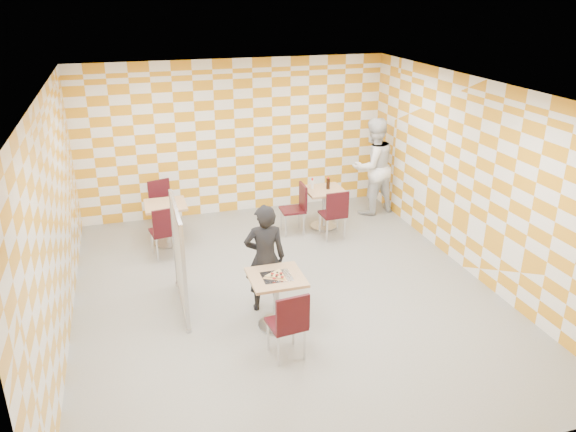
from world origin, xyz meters
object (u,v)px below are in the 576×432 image
at_px(chair_empty_far, 162,201).
at_px(sport_bottle, 312,184).
at_px(chair_main_front, 289,321).
at_px(chair_second_side, 297,205).
at_px(partition, 179,257).
at_px(man_dark, 265,258).
at_px(main_table, 276,292).
at_px(empty_table, 166,217).
at_px(chair_empty_near, 165,229).
at_px(man_white, 373,166).
at_px(chair_second_front, 335,211).
at_px(soda_bottle, 328,184).
at_px(second_table, 324,202).

relative_size(chair_empty_far, sport_bottle, 4.62).
height_order(chair_main_front, chair_second_side, same).
relative_size(partition, man_dark, 0.99).
distance_m(main_table, man_dark, 0.55).
bearing_deg(empty_table, chair_empty_near, -97.43).
relative_size(main_table, man_white, 0.39).
xyz_separation_m(chair_empty_near, partition, (0.07, -1.63, 0.25)).
height_order(chair_second_side, man_white, man_white).
bearing_deg(sport_bottle, man_dark, -120.91).
xyz_separation_m(main_table, chair_second_front, (1.73, 2.39, 0.04)).
bearing_deg(chair_second_front, partition, -151.40).
bearing_deg(partition, chair_second_front, 28.60).
distance_m(partition, sport_bottle, 3.52).
distance_m(empty_table, soda_bottle, 2.98).
relative_size(chair_second_front, partition, 0.60).
bearing_deg(man_white, soda_bottle, 9.24).
bearing_deg(chair_second_front, man_white, 41.37).
bearing_deg(chair_second_side, chair_empty_near, -169.99).
bearing_deg(chair_second_front, chair_second_side, 138.22).
height_order(chair_second_front, sport_bottle, sport_bottle).
height_order(partition, man_white, man_white).
xyz_separation_m(chair_second_front, man_dark, (-1.76, -1.92, 0.24)).
relative_size(chair_empty_near, partition, 0.60).
bearing_deg(partition, chair_empty_far, 90.20).
height_order(chair_empty_near, partition, partition).
xyz_separation_m(main_table, man_white, (2.90, 3.43, 0.45)).
bearing_deg(second_table, chair_empty_near, -169.96).
relative_size(man_white, sport_bottle, 9.57).
relative_size(chair_empty_near, man_dark, 0.59).
bearing_deg(chair_main_front, chair_second_front, 60.57).
distance_m(man_white, sport_bottle, 1.41).
xyz_separation_m(chair_second_front, sport_bottle, (-0.19, 0.70, 0.29)).
height_order(chair_second_side, man_dark, man_dark).
bearing_deg(chair_empty_near, chair_main_front, -69.83).
height_order(chair_second_front, partition, partition).
relative_size(second_table, soda_bottle, 3.26).
height_order(second_table, chair_main_front, chair_main_front).
bearing_deg(chair_main_front, second_table, 64.39).
distance_m(chair_main_front, partition, 1.94).
relative_size(chair_empty_near, chair_empty_far, 1.00).
bearing_deg(chair_empty_far, empty_table, -88.93).
bearing_deg(second_table, main_table, -120.31).
bearing_deg(chair_second_front, soda_bottle, 82.09).
distance_m(chair_second_front, man_white, 1.61).
relative_size(chair_empty_near, man_white, 0.48).
xyz_separation_m(man_dark, man_white, (2.93, 2.95, 0.18)).
relative_size(empty_table, soda_bottle, 3.26).
xyz_separation_m(chair_second_front, chair_second_side, (-0.54, 0.48, 0.00)).
distance_m(chair_empty_near, man_dark, 2.32).
xyz_separation_m(main_table, chair_empty_near, (-1.23, 2.45, 0.04)).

